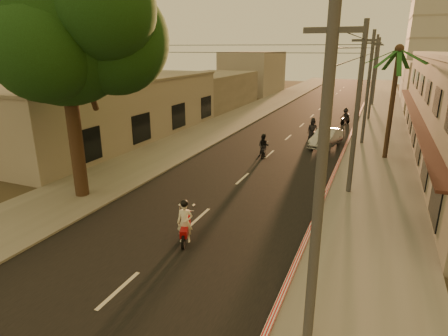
{
  "coord_description": "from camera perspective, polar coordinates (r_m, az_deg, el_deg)",
  "views": [
    {
      "loc": [
        7.28,
        -12.38,
        7.65
      ],
      "look_at": [
        0.23,
        4.52,
        1.76
      ],
      "focal_mm": 30.0,
      "sensor_mm": 36.0,
      "label": 1
    }
  ],
  "objects": [
    {
      "name": "filler_left_far",
      "position": [
        67.93,
        4.5,
        14.29
      ],
      "size": [
        8.0,
        14.0,
        7.0
      ],
      "primitive_type": "cube",
      "color": "gray",
      "rests_on": "ground"
    },
    {
      "name": "curb_stripe",
      "position": [
        28.48,
        17.45,
        1.63
      ],
      "size": [
        0.2,
        60.0,
        0.2
      ],
      "primitive_type": "cube",
      "color": "red",
      "rests_on": "ground"
    },
    {
      "name": "ground",
      "position": [
        16.27,
        -7.0,
        -10.36
      ],
      "size": [
        160.0,
        160.0,
        0.0
      ],
      "primitive_type": "plane",
      "color": "#383023",
      "rests_on": "ground"
    },
    {
      "name": "scooter_far_b",
      "position": [
        41.23,
        18.0,
        7.43
      ],
      "size": [
        1.51,
        1.69,
        1.76
      ],
      "rotation": [
        0.0,
        0.0,
        -0.39
      ],
      "color": "black",
      "rests_on": "ground"
    },
    {
      "name": "scooter_mid_a",
      "position": [
        27.48,
        6.05,
        3.3
      ],
      "size": [
        1.0,
        1.77,
        1.75
      ],
      "rotation": [
        0.0,
        0.0,
        0.16
      ],
      "color": "black",
      "rests_on": "ground"
    },
    {
      "name": "broadleaf_tree",
      "position": [
        20.11,
        -22.32,
        18.95
      ],
      "size": [
        9.6,
        8.7,
        12.1
      ],
      "color": "black",
      "rests_on": "ground"
    },
    {
      "name": "left_building",
      "position": [
        34.25,
        -16.22,
        8.66
      ],
      "size": [
        8.2,
        24.2,
        5.2
      ],
      "color": "gray",
      "rests_on": "ground"
    },
    {
      "name": "scooter_red",
      "position": [
        15.5,
        -5.97,
        -8.36
      ],
      "size": [
        1.02,
        1.81,
        1.87
      ],
      "rotation": [
        0.0,
        0.0,
        0.36
      ],
      "color": "black",
      "rests_on": "ground"
    },
    {
      "name": "road",
      "position": [
        34.05,
        9.76,
        4.61
      ],
      "size": [
        10.0,
        140.0,
        0.02
      ],
      "primitive_type": "cube",
      "color": "black",
      "rests_on": "ground"
    },
    {
      "name": "scooter_far_a",
      "position": [
        33.64,
        13.33,
        5.73
      ],
      "size": [
        1.29,
        1.83,
        1.91
      ],
      "rotation": [
        0.0,
        0.0,
        0.4
      ],
      "color": "black",
      "rests_on": "ground"
    },
    {
      "name": "parked_car",
      "position": [
        31.34,
        15.28,
        4.44
      ],
      "size": [
        3.0,
        4.92,
        1.45
      ],
      "primitive_type": "imported",
      "rotation": [
        0.0,
        0.0,
        -0.17
      ],
      "color": "#A7AAAF",
      "rests_on": "ground"
    },
    {
      "name": "sidewalk_right",
      "position": [
        33.25,
        22.45,
        3.28
      ],
      "size": [
        5.0,
        140.0,
        0.12
      ],
      "primitive_type": "cube",
      "color": "slate",
      "rests_on": "ground"
    },
    {
      "name": "palm_tree",
      "position": [
        28.39,
        25.05,
        15.24
      ],
      "size": [
        5.0,
        5.0,
        8.2
      ],
      "color": "black",
      "rests_on": "ground"
    },
    {
      "name": "sidewalk_left",
      "position": [
        36.39,
        -1.85,
        5.79
      ],
      "size": [
        5.0,
        140.0,
        0.12
      ],
      "primitive_type": "cube",
      "color": "slate",
      "rests_on": "ground"
    },
    {
      "name": "utility_poles",
      "position": [
        32.41,
        21.47,
        14.69
      ],
      "size": [
        1.2,
        48.26,
        9.0
      ],
      "color": "#38383A",
      "rests_on": "ground"
    },
    {
      "name": "filler_left_near",
      "position": [
        51.31,
        -2.02,
        11.73
      ],
      "size": [
        8.0,
        14.0,
        4.4
      ],
      "primitive_type": "cube",
      "color": "gray",
      "rests_on": "ground"
    },
    {
      "name": "scooter_mid_b",
      "position": [
        28.33,
        14.8,
        3.28
      ],
      "size": [
        1.17,
        1.81,
        1.8
      ],
      "rotation": [
        0.0,
        0.0,
        0.22
      ],
      "color": "black",
      "rests_on": "ground"
    },
    {
      "name": "filler_right",
      "position": [
        57.95,
        29.83,
        10.94
      ],
      "size": [
        8.0,
        14.0,
        6.0
      ],
      "primitive_type": "cube",
      "color": "gray",
      "rests_on": "ground"
    }
  ]
}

